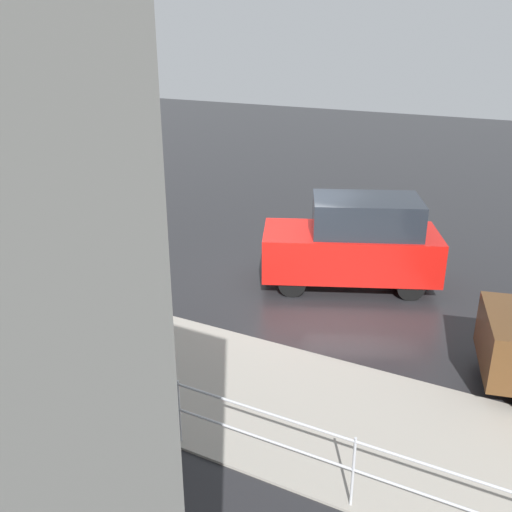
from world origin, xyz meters
The scene contains 6 objects.
ground_plane centered at (0.00, 0.00, 0.00)m, with size 60.00×60.00×0.00m, color black.
kerb_strip centered at (0.00, 4.20, 0.02)m, with size 24.00×3.20×0.04m, color gray.
moving_hatchback centered at (-1.35, -0.69, 1.03)m, with size 4.25×3.12×2.06m.
fire_hydrant centered at (2.96, 2.51, 0.40)m, with size 0.42×0.31×0.80m.
pedestrian centered at (3.88, 2.26, 0.68)m, with size 0.33×0.55×1.22m.
metal_railing centered at (-0.98, 5.69, 0.73)m, with size 10.12×0.04×1.05m.
Camera 1 is at (-4.96, 11.01, 5.49)m, focal length 40.00 mm.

